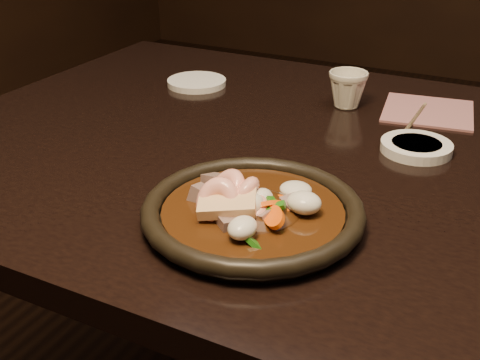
% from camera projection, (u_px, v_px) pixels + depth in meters
% --- Properties ---
extents(table, '(1.60, 0.90, 0.75)m').
position_uv_depth(table, '(407.00, 216.00, 0.92)').
color(table, black).
rests_on(table, floor).
extents(plate, '(0.28, 0.28, 0.03)m').
position_uv_depth(plate, '(253.00, 212.00, 0.75)').
color(plate, black).
rests_on(plate, table).
extents(stirfry, '(0.17, 0.18, 0.06)m').
position_uv_depth(stirfry, '(251.00, 208.00, 0.74)').
color(stirfry, '#311909').
rests_on(stirfry, plate).
extents(soy_dish, '(0.11, 0.11, 0.02)m').
position_uv_depth(soy_dish, '(416.00, 147.00, 0.94)').
color(soy_dish, white).
rests_on(soy_dish, table).
extents(saucer_left, '(0.12, 0.12, 0.01)m').
position_uv_depth(saucer_left, '(197.00, 82.00, 1.23)').
color(saucer_left, white).
rests_on(saucer_left, table).
extents(tea_cup, '(0.08, 0.07, 0.07)m').
position_uv_depth(tea_cup, '(348.00, 88.00, 1.11)').
color(tea_cup, beige).
rests_on(tea_cup, table).
extents(chopsticks, '(0.01, 0.24, 0.01)m').
position_uv_depth(chopsticks, '(410.00, 126.00, 1.03)').
color(chopsticks, '#A1845C').
rests_on(chopsticks, table).
extents(napkin, '(0.18, 0.18, 0.00)m').
position_uv_depth(napkin, '(428.00, 111.00, 1.10)').
color(napkin, '#A16363').
rests_on(napkin, table).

